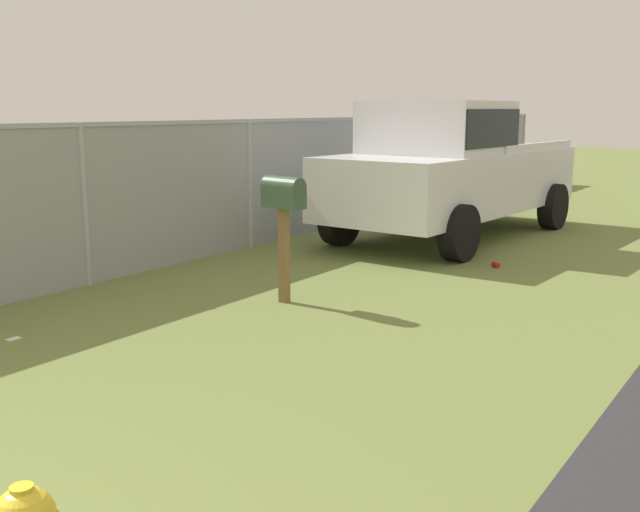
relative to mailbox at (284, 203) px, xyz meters
name	(u,v)px	position (x,y,z in m)	size (l,w,h in m)	color
mailbox	(284,203)	(0.00, 0.00, 0.00)	(0.27, 0.49, 1.31)	brown
pickup_truck	(449,167)	(4.56, 0.25, 0.06)	(5.22, 2.45, 2.09)	silver
fence_section	(307,172)	(3.72, 2.32, -0.05)	(20.40, 0.07, 1.84)	#9EA3A8
litter_wrapper_midfield_a	(14,338)	(-2.35, 1.21, -1.04)	(0.12, 0.08, 0.01)	silver
litter_can_by_mailbox	(496,265)	(2.89, -1.19, -1.01)	(0.07, 0.07, 0.12)	red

